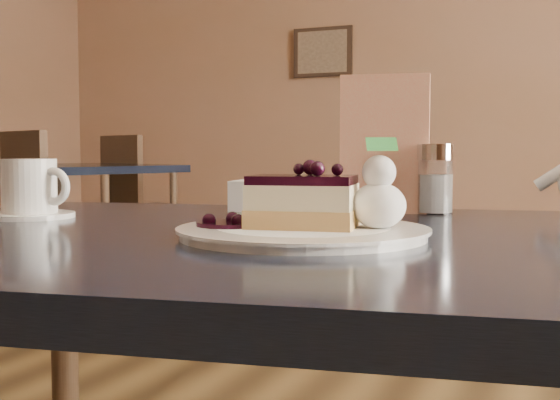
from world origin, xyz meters
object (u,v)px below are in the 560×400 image
at_px(dessert_plate, 303,233).
at_px(bg_table_far_left, 81,285).
at_px(main_table, 311,297).
at_px(cheesecake_slice, 303,202).
at_px(coffee_set, 31,191).

relative_size(dessert_plate, bg_table_far_left, 0.15).
height_order(main_table, cheesecake_slice, cheesecake_slice).
relative_size(cheesecake_slice, bg_table_far_left, 0.07).
height_order(coffee_set, bg_table_far_left, coffee_set).
height_order(cheesecake_slice, coffee_set, coffee_set).
bearing_deg(cheesecake_slice, main_table, 90.00).
bearing_deg(coffee_set, main_table, -2.14).
xyz_separation_m(main_table, bg_table_far_left, (-2.47, 2.59, -0.63)).
xyz_separation_m(dessert_plate, bg_table_far_left, (-2.48, 2.64, -0.72)).
distance_m(main_table, coffee_set, 0.49).
bearing_deg(cheesecake_slice, coffee_set, 162.28).
bearing_deg(dessert_plate, main_table, 99.51).
bearing_deg(bg_table_far_left, dessert_plate, -25.70).
bearing_deg(coffee_set, dessert_plate, -8.21).
distance_m(main_table, dessert_plate, 0.10).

